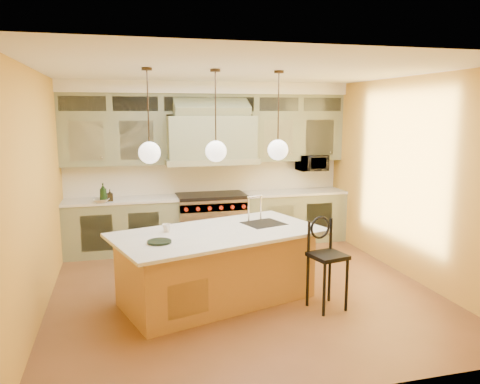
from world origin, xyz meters
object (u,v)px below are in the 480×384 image
object	(u,v)px
counter_stool	(326,257)
microwave	(312,163)
range	(211,220)
kitchen_island	(217,265)

from	to	relation	value
counter_stool	microwave	bearing A→B (deg)	57.91
range	microwave	bearing A→B (deg)	3.12
kitchen_island	microwave	size ratio (longest dim) A/B	5.27
kitchen_island	counter_stool	distance (m)	1.37
counter_stool	microwave	size ratio (longest dim) A/B	2.09
range	counter_stool	size ratio (longest dim) A/B	1.06
counter_stool	range	bearing A→B (deg)	93.69
range	kitchen_island	xyz separation A→B (m)	(-0.39, -2.39, -0.01)
range	microwave	distance (m)	2.18
kitchen_island	microwave	distance (m)	3.56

